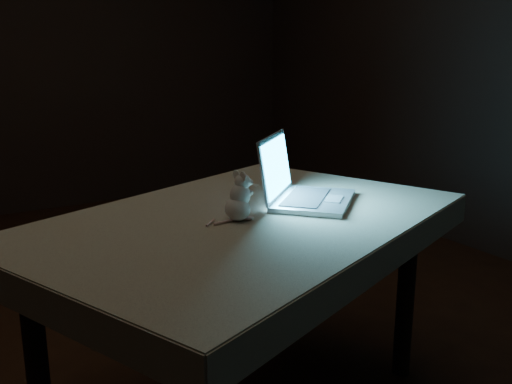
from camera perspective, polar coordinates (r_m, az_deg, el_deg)
floor at (r=2.39m, az=-12.03°, el=-16.24°), size 5.00×5.00×0.00m
back_wall at (r=4.52m, az=-23.88°, el=14.22°), size 4.50×0.04×2.60m
table at (r=1.90m, az=-1.12°, el=-12.60°), size 1.49×1.24×0.69m
tablecloth at (r=1.76m, az=-0.88°, el=-4.06°), size 1.65×1.49×0.09m
laptop at (r=1.90m, az=5.90°, el=2.20°), size 0.44×0.44×0.23m
plush_mouse at (r=1.70m, az=-1.88°, el=-0.44°), size 0.15×0.15×0.15m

